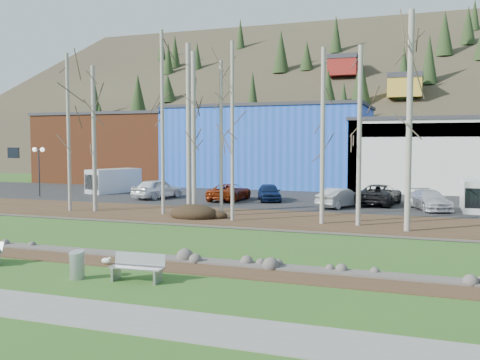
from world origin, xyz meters
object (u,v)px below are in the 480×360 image
at_px(bench_intact, 138,267).
at_px(seagull, 106,260).
at_px(car_3, 340,198).
at_px(car_2, 269,192).
at_px(car_4, 379,194).
at_px(car_5, 429,200).
at_px(street_lamp, 39,158).
at_px(litter_bin, 77,266).
at_px(car_1, 230,192).
at_px(van_white, 478,195).
at_px(van_grey, 112,181).
at_px(car_0, 157,189).

bearing_deg(bench_intact, seagull, 141.93).
bearing_deg(car_3, car_2, 1.56).
relative_size(car_2, car_4, 0.74).
bearing_deg(car_5, street_lamp, 162.23).
xyz_separation_m(litter_bin, car_3, (5.27, 21.48, 0.37)).
bearing_deg(car_4, car_5, 158.52).
distance_m(litter_bin, car_3, 22.12).
bearing_deg(car_1, car_3, 172.30).
bearing_deg(van_white, street_lamp, -177.08).
bearing_deg(car_2, car_1, 172.17).
height_order(car_1, car_3, car_3).
bearing_deg(litter_bin, bench_intact, 11.86).
distance_m(litter_bin, car_1, 23.28).
relative_size(bench_intact, car_4, 0.35).
bearing_deg(van_white, car_5, -172.30).
bearing_deg(seagull, car_4, 77.59).
bearing_deg(bench_intact, van_grey, 121.53).
relative_size(bench_intact, car_2, 0.48).
xyz_separation_m(car_3, van_white, (8.62, 1.13, 0.34)).
bearing_deg(street_lamp, car_0, 30.25).
height_order(bench_intact, car_5, car_5).
distance_m(car_0, van_white, 23.13).
xyz_separation_m(car_5, van_grey, (-26.31, 3.39, 0.39)).
relative_size(car_2, van_grey, 0.75).
bearing_deg(car_0, car_2, -158.39).
height_order(litter_bin, van_white, van_white).
xyz_separation_m(litter_bin, van_white, (13.89, 22.61, 0.71)).
height_order(street_lamp, car_5, street_lamp).
distance_m(seagull, car_1, 21.28).
distance_m(litter_bin, street_lamp, 28.34).
relative_size(litter_bin, street_lamp, 0.21).
bearing_deg(car_4, seagull, 77.82).
bearing_deg(car_4, litter_bin, 79.78).
xyz_separation_m(car_1, van_grey, (-12.03, 2.55, 0.39)).
relative_size(bench_intact, van_grey, 0.36).
bearing_deg(car_5, car_1, 156.10).
distance_m(car_5, van_white, 2.98).
distance_m(litter_bin, car_0, 24.41).
bearing_deg(car_2, car_0, 165.46).
relative_size(car_1, van_grey, 0.91).
distance_m(van_white, van_grey, 29.40).
xyz_separation_m(bench_intact, car_0, (-11.29, 22.15, 0.46)).
bearing_deg(street_lamp, bench_intact, -24.19).
xyz_separation_m(litter_bin, van_grey, (-15.36, 25.58, 0.75)).
relative_size(car_4, van_grey, 1.02).
bearing_deg(car_0, van_grey, -12.31).
bearing_deg(van_white, car_0, 179.75).
distance_m(car_4, van_white, 6.44).
bearing_deg(car_0, street_lamp, 24.38).
xyz_separation_m(car_2, car_5, (11.38, -1.59, -0.01)).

